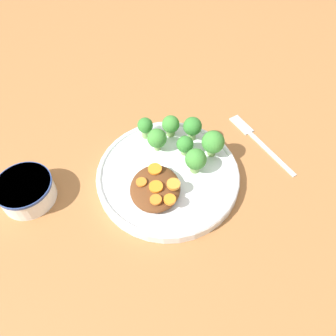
% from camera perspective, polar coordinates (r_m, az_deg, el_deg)
% --- Properties ---
extents(ground_plane, '(4.00, 4.00, 0.00)m').
position_cam_1_polar(ground_plane, '(0.66, 0.00, -1.89)').
color(ground_plane, '#9E6638').
extents(plate, '(0.28, 0.28, 0.03)m').
position_cam_1_polar(plate, '(0.64, 0.00, -1.18)').
color(plate, white).
rests_on(plate, ground_plane).
extents(dip_bowl, '(0.10, 0.10, 0.05)m').
position_cam_1_polar(dip_bowl, '(0.66, -23.53, -3.54)').
color(dip_bowl, white).
rests_on(dip_bowl, ground_plane).
extents(stew_mound, '(0.11, 0.09, 0.02)m').
position_cam_1_polar(stew_mound, '(0.60, -2.24, -3.51)').
color(stew_mound, '#5B3319').
rests_on(stew_mound, plate).
extents(broccoli_floret_0, '(0.04, 0.04, 0.05)m').
position_cam_1_polar(broccoli_floret_0, '(0.69, 0.37, 7.51)').
color(broccoli_floret_0, '#759E51').
rests_on(broccoli_floret_0, plate).
extents(broccoli_floret_1, '(0.03, 0.03, 0.04)m').
position_cam_1_polar(broccoli_floret_1, '(0.65, 2.98, 4.07)').
color(broccoli_floret_1, '#7FA85B').
rests_on(broccoli_floret_1, plate).
extents(broccoli_floret_2, '(0.05, 0.05, 0.06)m').
position_cam_1_polar(broccoli_floret_2, '(0.65, 7.84, 4.42)').
color(broccoli_floret_2, '#759E51').
rests_on(broccoli_floret_2, plate).
extents(broccoli_floret_3, '(0.03, 0.03, 0.05)m').
position_cam_1_polar(broccoli_floret_3, '(0.68, -3.98, 7.22)').
color(broccoli_floret_3, '#7FA85B').
rests_on(broccoli_floret_3, plate).
extents(broccoli_floret_4, '(0.04, 0.04, 0.05)m').
position_cam_1_polar(broccoli_floret_4, '(0.62, 4.85, 1.41)').
color(broccoli_floret_4, '#759E51').
rests_on(broccoli_floret_4, plate).
extents(broccoli_floret_5, '(0.04, 0.04, 0.05)m').
position_cam_1_polar(broccoli_floret_5, '(0.66, -1.92, 5.13)').
color(broccoli_floret_5, '#7FA85B').
rests_on(broccoli_floret_5, plate).
extents(broccoli_floret_6, '(0.04, 0.04, 0.05)m').
position_cam_1_polar(broccoli_floret_6, '(0.68, 4.28, 7.12)').
color(broccoli_floret_6, '#7FA85B').
rests_on(broccoli_floret_6, plate).
extents(carrot_slice_0, '(0.03, 0.03, 0.00)m').
position_cam_1_polar(carrot_slice_0, '(0.61, -2.30, -0.17)').
color(carrot_slice_0, orange).
rests_on(carrot_slice_0, stew_mound).
extents(carrot_slice_1, '(0.02, 0.02, 0.01)m').
position_cam_1_polar(carrot_slice_1, '(0.59, 0.96, -2.84)').
color(carrot_slice_1, orange).
rests_on(carrot_slice_1, stew_mound).
extents(carrot_slice_2, '(0.02, 0.02, 0.00)m').
position_cam_1_polar(carrot_slice_2, '(0.57, -2.14, -5.52)').
color(carrot_slice_2, orange).
rests_on(carrot_slice_2, stew_mound).
extents(carrot_slice_3, '(0.02, 0.02, 0.01)m').
position_cam_1_polar(carrot_slice_3, '(0.57, 0.31, -5.50)').
color(carrot_slice_3, orange).
rests_on(carrot_slice_3, stew_mound).
extents(carrot_slice_4, '(0.02, 0.02, 0.00)m').
position_cam_1_polar(carrot_slice_4, '(0.59, -4.67, -2.46)').
color(carrot_slice_4, orange).
rests_on(carrot_slice_4, stew_mound).
extents(carrot_slice_5, '(0.03, 0.03, 0.00)m').
position_cam_1_polar(carrot_slice_5, '(0.59, -2.12, -3.27)').
color(carrot_slice_5, orange).
rests_on(carrot_slice_5, stew_mound).
extents(fork, '(0.17, 0.13, 0.01)m').
position_cam_1_polar(fork, '(0.75, 15.02, 5.07)').
color(fork, '#B5B5B5').
rests_on(fork, ground_plane).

